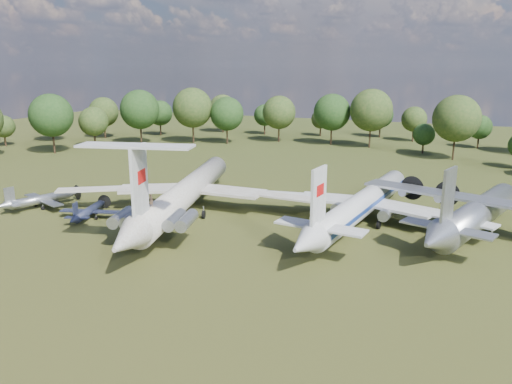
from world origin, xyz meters
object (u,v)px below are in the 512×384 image
at_px(tu104_jet, 362,208).
at_px(an12_transport, 477,218).
at_px(il62_airliner, 187,197).
at_px(small_prop_northwest, 41,202).
at_px(person_on_il62, 151,200).
at_px(small_prop_west, 89,213).

height_order(tu104_jet, an12_transport, an12_transport).
xyz_separation_m(il62_airliner, an12_transport, (43.33, 7.11, -0.27)).
relative_size(tu104_jet, small_prop_northwest, 3.31).
xyz_separation_m(an12_transport, person_on_il62, (-39.39, -22.45, 3.95)).
height_order(il62_airliner, person_on_il62, person_on_il62).
relative_size(tu104_jet, small_prop_west, 3.82).
bearing_deg(small_prop_northwest, an12_transport, 31.48).
xyz_separation_m(small_prop_west, small_prop_northwest, (-11.93, 1.73, 0.15)).
bearing_deg(tu104_jet, small_prop_west, -153.36).
bearing_deg(person_on_il62, an12_transport, -146.42).
bearing_deg(an12_transport, small_prop_northwest, -151.28).
bearing_deg(small_prop_northwest, tu104_jet, 33.54).
xyz_separation_m(tu104_jet, small_prop_west, (-39.99, -14.45, -1.55)).
distance_m(small_prop_west, person_on_il62, 18.70).
distance_m(an12_transport, small_prop_west, 58.18).
relative_size(tu104_jet, person_on_il62, 29.53).
height_order(il62_airliner, tu104_jet, il62_airliner).
bearing_deg(an12_transport, person_on_il62, -133.31).
relative_size(small_prop_west, person_on_il62, 7.72).
relative_size(small_prop_northwest, person_on_il62, 8.93).
xyz_separation_m(il62_airliner, small_prop_northwest, (-24.57, -6.96, -1.71)).
bearing_deg(il62_airliner, tu104_jet, -2.50).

